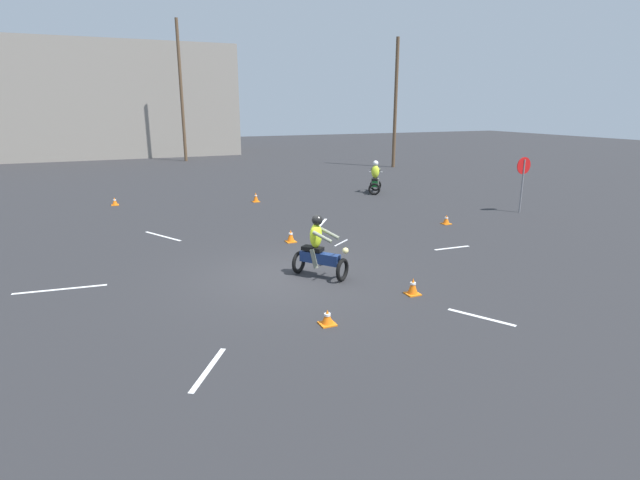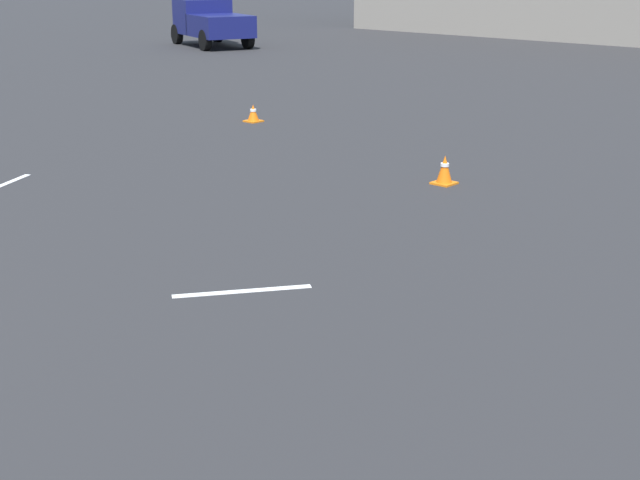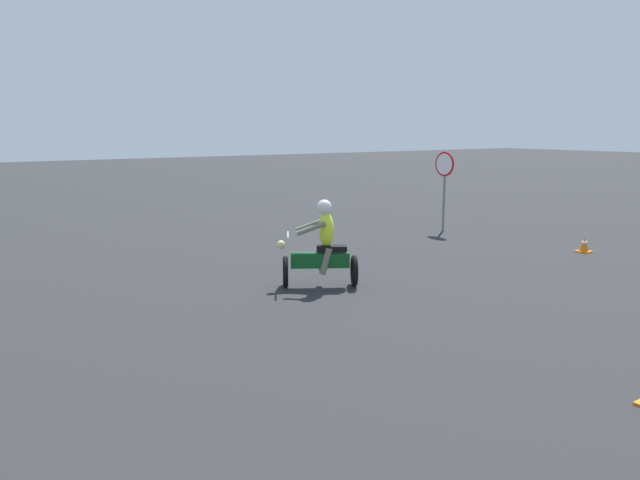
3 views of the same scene
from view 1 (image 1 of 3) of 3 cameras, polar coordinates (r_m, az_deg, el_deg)
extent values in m
plane|color=#28282B|center=(13.11, -3.95, -4.20)|extent=(120.00, 120.00, 0.00)
torus|color=black|center=(12.68, 2.57, -3.43)|extent=(0.54, 0.44, 0.60)
torus|color=black|center=(13.28, -2.45, -2.56)|extent=(0.54, 0.44, 0.60)
cube|color=navy|center=(12.90, 0.00, -2.06)|extent=(0.86, 1.02, 0.28)
cube|color=black|center=(12.94, -0.85, -0.99)|extent=(0.55, 0.60, 0.10)
cylinder|color=silver|center=(12.49, 2.40, -0.35)|extent=(0.58, 0.45, 0.04)
sphere|color=#F2E08C|center=(12.49, 2.92, -1.23)|extent=(0.22, 0.22, 0.16)
ellipsoid|color=#CCEA26|center=(12.80, -0.47, 0.50)|extent=(0.49, 0.47, 0.64)
cylinder|color=slate|center=(12.48, 0.27, 0.35)|extent=(0.40, 0.49, 0.27)
cylinder|color=slate|center=(12.81, 1.14, 0.75)|extent=(0.40, 0.49, 0.27)
cylinder|color=slate|center=(12.83, -0.70, -2.15)|extent=(0.24, 0.27, 0.51)
cylinder|color=slate|center=(13.06, -0.08, -1.84)|extent=(0.24, 0.27, 0.51)
sphere|color=black|center=(12.68, -0.32, 2.32)|extent=(0.39, 0.39, 0.28)
torus|color=black|center=(26.42, 6.37, 6.25)|extent=(0.56, 0.40, 0.60)
torus|color=black|center=(25.14, 6.23, 5.81)|extent=(0.56, 0.40, 0.60)
cube|color=#0F4C1E|center=(25.74, 6.31, 6.52)|extent=(0.79, 1.06, 0.28)
cube|color=black|center=(25.49, 6.30, 6.94)|extent=(0.52, 0.61, 0.10)
cylinder|color=silver|center=(26.27, 6.41, 7.75)|extent=(0.61, 0.40, 0.04)
sphere|color=#F2E08C|center=(26.42, 6.41, 7.39)|extent=(0.22, 0.22, 0.16)
ellipsoid|color=#D8F233|center=(25.54, 6.34, 7.77)|extent=(0.49, 0.45, 0.64)
cylinder|color=slate|center=(25.83, 6.82, 7.94)|extent=(0.37, 0.51, 0.27)
cylinder|color=slate|center=(25.84, 5.93, 7.97)|extent=(0.37, 0.51, 0.27)
cylinder|color=slate|center=(25.64, 6.62, 6.48)|extent=(0.23, 0.27, 0.51)
cylinder|color=slate|center=(25.65, 5.99, 6.50)|extent=(0.23, 0.27, 0.51)
sphere|color=silver|center=(25.53, 6.37, 8.71)|extent=(0.39, 0.39, 0.28)
cylinder|color=slate|center=(22.35, 22.09, 5.71)|extent=(0.07, 0.07, 2.20)
cylinder|color=red|center=(22.26, 22.27, 7.87)|extent=(0.70, 0.03, 0.70)
cylinder|color=white|center=(22.27, 22.24, 7.88)|extent=(0.60, 0.01, 0.60)
cube|color=orange|center=(19.44, 14.21, 1.83)|extent=(0.32, 0.32, 0.03)
cone|color=orange|center=(19.40, 14.24, 2.33)|extent=(0.24, 0.24, 0.32)
cylinder|color=white|center=(19.39, 14.25, 2.46)|extent=(0.13, 0.13, 0.05)
cube|color=orange|center=(16.39, -3.36, -0.17)|extent=(0.32, 0.32, 0.03)
cone|color=orange|center=(16.33, -3.37, 0.53)|extent=(0.24, 0.24, 0.38)
cylinder|color=white|center=(16.32, -3.37, 0.72)|extent=(0.13, 0.13, 0.05)
cube|color=orange|center=(23.42, -7.33, 4.38)|extent=(0.32, 0.32, 0.03)
cone|color=orange|center=(23.38, -7.35, 4.91)|extent=(0.24, 0.24, 0.41)
cylinder|color=white|center=(23.36, -7.36, 5.06)|extent=(0.13, 0.13, 0.05)
cube|color=orange|center=(12.09, 10.52, -6.06)|extent=(0.32, 0.32, 0.03)
cone|color=orange|center=(12.02, 10.57, -5.15)|extent=(0.24, 0.24, 0.38)
cylinder|color=white|center=(12.00, 10.58, -4.89)|extent=(0.13, 0.13, 0.05)
cube|color=orange|center=(24.25, -22.37, 3.73)|extent=(0.32, 0.32, 0.03)
cone|color=orange|center=(24.21, -22.42, 4.14)|extent=(0.24, 0.24, 0.33)
cylinder|color=white|center=(24.21, -22.43, 4.25)|extent=(0.13, 0.13, 0.05)
cube|color=orange|center=(10.34, 0.84, -9.55)|extent=(0.32, 0.32, 0.03)
cone|color=orange|center=(10.27, 0.85, -8.74)|extent=(0.24, 0.24, 0.29)
cylinder|color=white|center=(10.26, 0.85, -8.52)|extent=(0.13, 0.13, 0.05)
cube|color=silver|center=(16.22, 14.86, -0.87)|extent=(1.26, 0.15, 0.01)
cube|color=silver|center=(19.03, 0.27, 1.98)|extent=(0.90, 1.23, 0.01)
cube|color=silver|center=(17.91, -17.54, 0.43)|extent=(1.03, 1.78, 0.01)
cube|color=silver|center=(13.75, -27.54, -5.01)|extent=(2.11, 0.31, 0.01)
cube|color=silver|center=(8.95, -12.65, -14.20)|extent=(0.88, 1.32, 0.01)
cube|color=silver|center=(11.20, 17.92, -8.39)|extent=(0.81, 1.31, 0.01)
cylinder|color=brown|center=(36.78, 8.62, 15.12)|extent=(0.24, 0.24, 8.86)
cylinder|color=brown|center=(41.94, -15.57, 16.00)|extent=(0.24, 0.24, 10.71)
cube|color=gray|center=(49.54, -26.15, 14.10)|extent=(26.47, 9.46, 9.46)
camera|label=2|loc=(17.83, 27.94, 10.00)|focal=50.00mm
camera|label=3|loc=(28.96, -17.25, 11.76)|focal=35.00mm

